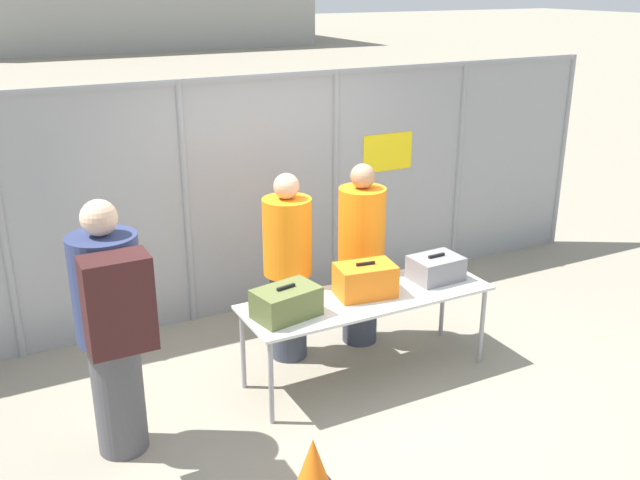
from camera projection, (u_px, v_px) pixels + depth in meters
The scene contains 11 objects.
ground_plane at pixel (350, 382), 5.99m from camera, with size 120.00×120.00×0.00m, color gray.
fence_section at pixel (265, 190), 7.01m from camera, with size 8.03×0.07×2.35m.
inspection_table at pixel (367, 302), 5.87m from camera, with size 2.12×0.69×0.73m.
suitcase_olive at pixel (286, 303), 5.46m from camera, with size 0.54×0.40×0.26m.
suitcase_orange at pixel (365, 280), 5.82m from camera, with size 0.51×0.37×0.29m.
suitcase_grey at pixel (436, 268), 6.14m from camera, with size 0.43×0.33×0.23m.
traveler_hooded at pixel (112, 323), 4.74m from camera, with size 0.46×0.72×1.87m.
security_worker_near at pixel (361, 253), 6.39m from camera, with size 0.42×0.42×1.69m.
security_worker_far at pixel (288, 265), 6.11m from camera, with size 0.42×0.42×1.68m.
utility_trailer at pixel (334, 188), 9.97m from camera, with size 3.72×2.26×0.75m.
traffic_cone at pixel (313, 475), 4.51m from camera, with size 0.40×0.40×0.50m.
Camera 1 is at (-2.62, -4.51, 3.18)m, focal length 40.00 mm.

